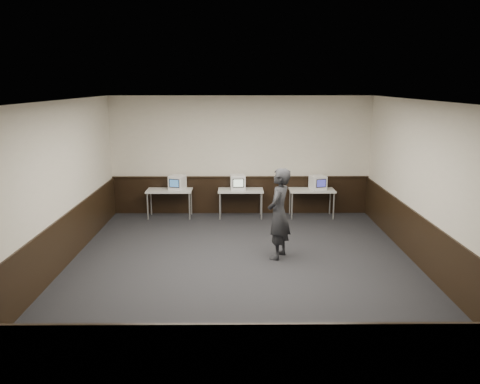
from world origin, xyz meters
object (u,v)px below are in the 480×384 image
(emac_center, at_px, (238,182))
(person, at_px, (279,214))
(desk_left, at_px, (169,192))
(emac_right, at_px, (318,183))
(desk_center, at_px, (241,192))
(emac_left, at_px, (177,183))
(desk_right, at_px, (312,192))

(emac_center, bearing_deg, person, -78.49)
(desk_left, relative_size, emac_right, 2.49)
(emac_right, distance_m, person, 3.31)
(desk_left, relative_size, desk_center, 1.00)
(emac_right, bearing_deg, desk_center, 164.12)
(person, bearing_deg, emac_left, -117.35)
(desk_left, height_order, emac_center, emac_center)
(emac_right, bearing_deg, emac_left, 163.62)
(desk_right, bearing_deg, emac_left, 179.64)
(emac_right, xyz_separation_m, person, (-1.31, -3.04, -0.00))
(desk_center, bearing_deg, emac_right, 0.34)
(emac_center, bearing_deg, desk_center, -22.61)
(emac_right, bearing_deg, desk_right, 168.29)
(emac_left, height_order, emac_center, emac_center)
(desk_center, height_order, desk_right, same)
(desk_left, height_order, person, person)
(desk_center, relative_size, emac_left, 2.45)
(emac_center, bearing_deg, desk_left, 177.25)
(desk_left, bearing_deg, emac_left, 6.06)
(desk_left, xyz_separation_m, desk_right, (3.80, 0.00, 0.00))
(emac_left, height_order, emac_right, emac_left)
(emac_center, bearing_deg, emac_left, 176.55)
(desk_left, distance_m, emac_right, 3.97)
(desk_right, distance_m, emac_center, 2.00)
(desk_center, xyz_separation_m, emac_left, (-1.69, 0.02, 0.26))
(emac_left, xyz_separation_m, person, (2.43, -3.05, -0.01))
(emac_left, bearing_deg, emac_right, 16.21)
(desk_left, xyz_separation_m, person, (2.65, -3.03, 0.26))
(emac_left, relative_size, emac_center, 1.10)
(emac_left, bearing_deg, desk_center, 15.59)
(desk_center, relative_size, emac_center, 2.70)
(desk_center, bearing_deg, emac_left, 179.23)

